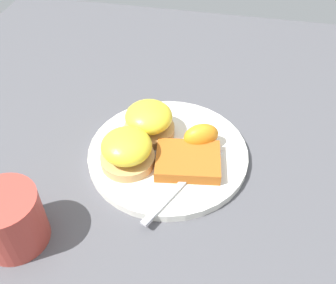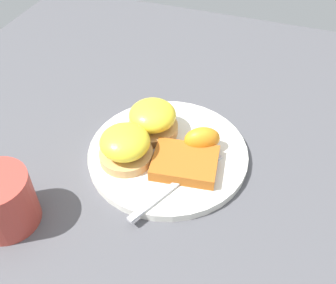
% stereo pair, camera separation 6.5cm
% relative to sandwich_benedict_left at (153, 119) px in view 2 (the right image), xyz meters
% --- Properties ---
extents(ground_plane, '(1.10, 1.10, 0.00)m').
position_rel_sandwich_benedict_left_xyz_m(ground_plane, '(-0.04, 0.04, -0.04)').
color(ground_plane, '#4C4C51').
extents(plate, '(0.27, 0.27, 0.01)m').
position_rel_sandwich_benedict_left_xyz_m(plate, '(-0.04, 0.04, -0.04)').
color(plate, silver).
rests_on(plate, ground_plane).
extents(sandwich_benedict_left, '(0.09, 0.09, 0.06)m').
position_rel_sandwich_benedict_left_xyz_m(sandwich_benedict_left, '(0.00, 0.00, 0.00)').
color(sandwich_benedict_left, tan).
rests_on(sandwich_benedict_left, plate).
extents(sandwich_benedict_right, '(0.09, 0.09, 0.06)m').
position_rel_sandwich_benedict_left_xyz_m(sandwich_benedict_right, '(0.02, 0.08, 0.00)').
color(sandwich_benedict_right, tan).
rests_on(sandwich_benedict_right, plate).
extents(hashbrown_patty, '(0.11, 0.09, 0.02)m').
position_rel_sandwich_benedict_left_xyz_m(hashbrown_patty, '(-0.08, 0.06, -0.02)').
color(hashbrown_patty, '#AC5A1C').
rests_on(hashbrown_patty, plate).
extents(orange_wedge, '(0.07, 0.06, 0.04)m').
position_rel_sandwich_benedict_left_xyz_m(orange_wedge, '(-0.09, 0.01, -0.01)').
color(orange_wedge, orange).
rests_on(orange_wedge, plate).
extents(fork, '(0.10, 0.18, 0.00)m').
position_rel_sandwich_benedict_left_xyz_m(fork, '(-0.08, 0.09, -0.03)').
color(fork, silver).
rests_on(fork, plate).
extents(cup, '(0.12, 0.09, 0.09)m').
position_rel_sandwich_benedict_left_xyz_m(cup, '(0.14, 0.24, 0.00)').
color(cup, '#B23D33').
rests_on(cup, ground_plane).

